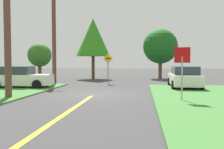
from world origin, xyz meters
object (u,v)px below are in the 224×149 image
at_px(parked_car_near_building, 20,77).
at_px(utility_pole_mid, 54,34).
at_px(stop_sign, 182,63).
at_px(oak_tree_right, 93,37).
at_px(oak_tree_left, 40,55).
at_px(direction_sign, 108,65).
at_px(pine_tree_center, 160,46).
at_px(car_on_crossroad, 184,77).
at_px(utility_pole_near, 7,29).

relative_size(parked_car_near_building, utility_pole_mid, 0.51).
height_order(stop_sign, utility_pole_mid, utility_pole_mid).
distance_m(parked_car_near_building, oak_tree_right, 11.70).
bearing_deg(oak_tree_left, direction_sign, -39.06).
distance_m(stop_sign, utility_pole_mid, 13.96).
bearing_deg(pine_tree_center, direction_sign, -122.18).
relative_size(car_on_crossroad, oak_tree_left, 1.09).
bearing_deg(parked_car_near_building, stop_sign, -26.85).
distance_m(car_on_crossroad, utility_pole_near, 12.56).
xyz_separation_m(direction_sign, pine_tree_center, (5.11, 8.13, 2.07)).
distance_m(stop_sign, utility_pole_near, 9.27).
height_order(car_on_crossroad, oak_tree_left, oak_tree_left).
distance_m(utility_pole_near, oak_tree_left, 18.10).
xyz_separation_m(utility_pole_mid, oak_tree_right, (2.40, 6.11, 0.25)).
distance_m(utility_pole_near, oak_tree_right, 15.72).
distance_m(car_on_crossroad, utility_pole_mid, 12.02).
xyz_separation_m(utility_pole_mid, pine_tree_center, (10.04, 8.14, -0.71)).
bearing_deg(stop_sign, pine_tree_center, -79.52).
xyz_separation_m(oak_tree_left, pine_tree_center, (14.64, 0.40, 0.99)).
bearing_deg(direction_sign, oak_tree_right, 112.49).
height_order(oak_tree_left, pine_tree_center, pine_tree_center).
relative_size(direction_sign, oak_tree_left, 0.64).
distance_m(stop_sign, pine_tree_center, 17.74).
distance_m(oak_tree_left, pine_tree_center, 14.68).
height_order(utility_pole_near, direction_sign, utility_pole_near).
bearing_deg(direction_sign, car_on_crossroad, -25.25).
xyz_separation_m(utility_pole_near, oak_tree_left, (-5.42, 17.25, -0.96)).
xyz_separation_m(car_on_crossroad, oak_tree_right, (-8.68, 9.00, 3.90)).
height_order(utility_pole_mid, pine_tree_center, utility_pole_mid).
xyz_separation_m(stop_sign, pine_tree_center, (0.14, 17.64, 1.86)).
height_order(car_on_crossroad, utility_pole_near, utility_pole_near).
xyz_separation_m(car_on_crossroad, oak_tree_left, (-15.68, 10.64, 1.96)).
distance_m(utility_pole_mid, direction_sign, 5.65).
height_order(parked_car_near_building, utility_pole_mid, utility_pole_mid).
distance_m(utility_pole_mid, oak_tree_right, 6.57).
height_order(oak_tree_left, oak_tree_right, oak_tree_right).
distance_m(parked_car_near_building, pine_tree_center, 17.00).
bearing_deg(direction_sign, stop_sign, -62.39).
relative_size(direction_sign, pine_tree_center, 0.47).
height_order(utility_pole_mid, oak_tree_right, utility_pole_mid).
bearing_deg(pine_tree_center, utility_pole_near, -117.61).
bearing_deg(oak_tree_left, utility_pole_mid, -59.27).
bearing_deg(pine_tree_center, parked_car_near_building, -131.78).
bearing_deg(utility_pole_near, stop_sign, 0.00).
bearing_deg(utility_pole_mid, direction_sign, 0.17).
relative_size(stop_sign, pine_tree_center, 0.46).
xyz_separation_m(utility_pole_near, oak_tree_right, (1.59, 15.61, 0.99)).
relative_size(stop_sign, parked_car_near_building, 0.60).
bearing_deg(utility_pole_mid, utility_pole_near, -85.12).
height_order(utility_pole_near, utility_pole_mid, utility_pole_mid).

